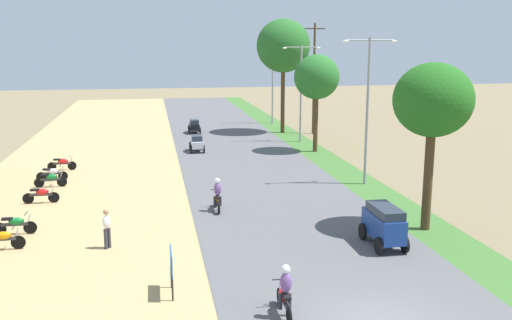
{
  "coord_description": "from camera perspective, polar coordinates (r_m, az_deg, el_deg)",
  "views": [
    {
      "loc": [
        -6.21,
        -13.94,
        8.1
      ],
      "look_at": [
        -0.7,
        15.74,
        1.82
      ],
      "focal_mm": 39.6,
      "sensor_mm": 36.0,
      "label": 1
    }
  ],
  "objects": [
    {
      "name": "parked_motorbike_nearest",
      "position": [
        24.57,
        -24.28,
        -7.21
      ],
      "size": [
        1.8,
        0.54,
        0.94
      ],
      "color": "black",
      "rests_on": "dirt_shoulder"
    },
    {
      "name": "parked_motorbike_second",
      "position": [
        26.25,
        -23.15,
        -5.93
      ],
      "size": [
        1.8,
        0.54,
        0.94
      ],
      "color": "black",
      "rests_on": "dirt_shoulder"
    },
    {
      "name": "parked_motorbike_third",
      "position": [
        30.79,
        -20.87,
        -3.22
      ],
      "size": [
        1.8,
        0.54,
        0.94
      ],
      "color": "black",
      "rests_on": "dirt_shoulder"
    },
    {
      "name": "parked_motorbike_fourth",
      "position": [
        34.02,
        -20.02,
        -1.78
      ],
      "size": [
        1.8,
        0.54,
        0.94
      ],
      "color": "black",
      "rests_on": "dirt_shoulder"
    },
    {
      "name": "parked_motorbike_fifth",
      "position": [
        35.49,
        -19.88,
        -1.23
      ],
      "size": [
        1.8,
        0.54,
        0.94
      ],
      "color": "black",
      "rests_on": "dirt_shoulder"
    },
    {
      "name": "parked_motorbike_sixth",
      "position": [
        38.25,
        -18.98,
        -0.27
      ],
      "size": [
        1.8,
        0.54,
        0.94
      ],
      "color": "black",
      "rests_on": "dirt_shoulder"
    },
    {
      "name": "street_signboard",
      "position": [
        18.71,
        -8.55,
        -10.33
      ],
      "size": [
        0.06,
        1.3,
        1.5
      ],
      "color": "#262628",
      "rests_on": "dirt_shoulder"
    },
    {
      "name": "pedestrian_on_shoulder",
      "position": [
        23.25,
        -14.84,
        -6.52
      ],
      "size": [
        0.42,
        0.43,
        1.62
      ],
      "color": "#33333D",
      "rests_on": "dirt_shoulder"
    },
    {
      "name": "median_tree_nearest",
      "position": [
        24.96,
        17.45,
        5.65
      ],
      "size": [
        3.35,
        3.35,
        7.26
      ],
      "color": "#4C351E",
      "rests_on": "median_strip"
    },
    {
      "name": "median_tree_second",
      "position": [
        42.12,
        6.15,
        8.28
      ],
      "size": [
        3.34,
        3.34,
        7.21
      ],
      "color": "#4C351E",
      "rests_on": "median_strip"
    },
    {
      "name": "median_tree_third",
      "position": [
        51.01,
        2.77,
        11.42
      ],
      "size": [
        4.74,
        4.74,
        10.14
      ],
      "color": "#4C351E",
      "rests_on": "median_strip"
    },
    {
      "name": "streetlamp_near",
      "position": [
        32.61,
        11.22,
        5.79
      ],
      "size": [
        3.16,
        0.2,
        8.34
      ],
      "color": "gray",
      "rests_on": "median_strip"
    },
    {
      "name": "streetlamp_mid",
      "position": [
        46.38,
        4.57,
        7.37
      ],
      "size": [
        3.16,
        0.2,
        7.84
      ],
      "color": "gray",
      "rests_on": "median_strip"
    },
    {
      "name": "streetlamp_far",
      "position": [
        57.04,
        1.68,
        7.91
      ],
      "size": [
        3.16,
        0.2,
        7.26
      ],
      "color": "gray",
      "rests_on": "median_strip"
    },
    {
      "name": "utility_pole_near",
      "position": [
        51.03,
        5.87,
        8.33
      ],
      "size": [
        1.8,
        0.2,
        9.81
      ],
      "color": "brown",
      "rests_on": "ground"
    },
    {
      "name": "car_van_blue",
      "position": [
        23.25,
        12.79,
        -6.27
      ],
      "size": [
        1.19,
        2.41,
        1.67
      ],
      "color": "navy",
      "rests_on": "road_strip"
    },
    {
      "name": "car_hatchback_silver",
      "position": [
        42.57,
        -6.01,
        1.75
      ],
      "size": [
        1.04,
        2.0,
        1.23
      ],
      "color": "#B7BCC1",
      "rests_on": "road_strip"
    },
    {
      "name": "car_hatchback_black",
      "position": [
        51.39,
        -6.26,
        3.47
      ],
      "size": [
        1.04,
        2.0,
        1.23
      ],
      "color": "black",
      "rests_on": "road_strip"
    },
    {
      "name": "motorbike_ahead_second",
      "position": [
        17.23,
        2.92,
        -13.12
      ],
      "size": [
        0.54,
        1.8,
        1.66
      ],
      "color": "black",
      "rests_on": "road_strip"
    },
    {
      "name": "motorbike_ahead_third",
      "position": [
        27.46,
        -3.92,
        -3.57
      ],
      "size": [
        0.54,
        1.8,
        1.66
      ],
      "color": "black",
      "rests_on": "road_strip"
    }
  ]
}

